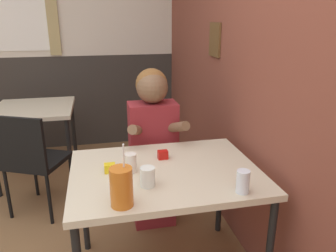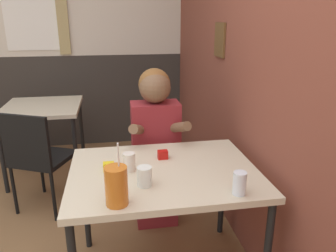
# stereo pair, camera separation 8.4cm
# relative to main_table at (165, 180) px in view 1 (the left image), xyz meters

# --- Properties ---
(brick_wall_right) EXTENTS (0.08, 4.80, 2.70)m
(brick_wall_right) POSITION_rel_main_table_xyz_m (0.61, 0.96, 0.69)
(brick_wall_right) COLOR brown
(brick_wall_right) RESTS_ON ground_plane
(back_wall) EXTENTS (5.38, 0.09, 2.70)m
(back_wall) POSITION_rel_main_table_xyz_m (-0.62, 2.38, 0.70)
(back_wall) COLOR beige
(back_wall) RESTS_ON ground_plane
(main_table) EXTENTS (1.04, 0.79, 0.72)m
(main_table) POSITION_rel_main_table_xyz_m (0.00, 0.00, 0.00)
(main_table) COLOR beige
(main_table) RESTS_ON ground_plane
(background_table) EXTENTS (0.71, 0.75, 0.72)m
(background_table) POSITION_rel_main_table_xyz_m (-0.94, 1.57, -0.02)
(background_table) COLOR beige
(background_table) RESTS_ON ground_plane
(chair_near_window) EXTENTS (0.53, 0.53, 0.85)m
(chair_near_window) POSITION_rel_main_table_xyz_m (-0.87, 0.88, -0.16)
(chair_near_window) COLOR black
(chair_near_window) RESTS_ON ground_plane
(person_seated) EXTENTS (0.42, 0.41, 1.20)m
(person_seated) POSITION_rel_main_table_xyz_m (0.03, 0.57, -0.01)
(person_seated) COLOR maroon
(person_seated) RESTS_ON ground_plane
(cocktail_pitcher) EXTENTS (0.10, 0.10, 0.30)m
(cocktail_pitcher) POSITION_rel_main_table_xyz_m (-0.26, -0.31, 0.16)
(cocktail_pitcher) COLOR #C6661E
(cocktail_pitcher) RESTS_ON main_table
(glass_near_pitcher) EXTENTS (0.06, 0.06, 0.11)m
(glass_near_pitcher) POSITION_rel_main_table_xyz_m (0.31, -0.32, 0.12)
(glass_near_pitcher) COLOR silver
(glass_near_pitcher) RESTS_ON main_table
(glass_center) EXTENTS (0.08, 0.08, 0.10)m
(glass_center) POSITION_rel_main_table_xyz_m (-0.12, -0.16, 0.12)
(glass_center) COLOR silver
(glass_center) RESTS_ON main_table
(glass_far_side) EXTENTS (0.07, 0.07, 0.10)m
(glass_far_side) POSITION_rel_main_table_xyz_m (-0.19, 0.02, 0.12)
(glass_far_side) COLOR silver
(glass_far_side) RESTS_ON main_table
(condiment_ketchup) EXTENTS (0.06, 0.04, 0.05)m
(condiment_ketchup) POSITION_rel_main_table_xyz_m (0.02, 0.15, 0.09)
(condiment_ketchup) COLOR #B7140F
(condiment_ketchup) RESTS_ON main_table
(condiment_mustard) EXTENTS (0.06, 0.04, 0.05)m
(condiment_mustard) POSITION_rel_main_table_xyz_m (-0.30, 0.04, 0.09)
(condiment_mustard) COLOR yellow
(condiment_mustard) RESTS_ON main_table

